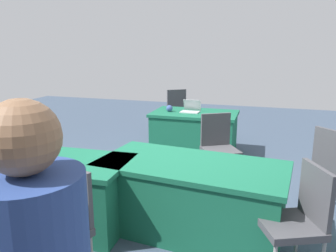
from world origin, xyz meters
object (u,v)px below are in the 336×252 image
object	(u,v)px
table_mid_right	(191,197)
chair_tucked_left	(219,145)
chair_aisle	(60,223)
laptop_silver	(191,110)
scissors_red	(223,115)
table_mid_left	(61,192)
chair_by_pillar	(175,108)
chair_tucked_right	(336,165)
chair_near_front	(298,216)
table_foreground	(194,132)
yarn_ball	(169,108)

from	to	relation	value
table_mid_right	chair_tucked_left	distance (m)	1.30
table_mid_right	chair_aisle	world-z (taller)	chair_aisle
laptop_silver	scissors_red	bearing A→B (deg)	174.08
chair_aisle	table_mid_left	bearing A→B (deg)	-37.81
table_mid_right	scissors_red	distance (m)	2.53
chair_by_pillar	laptop_silver	size ratio (longest dim) A/B	2.96
table_mid_right	chair_tucked_right	world-z (taller)	chair_tucked_right
chair_near_front	chair_tucked_right	distance (m)	1.40
chair_tucked_right	scissors_red	bearing A→B (deg)	179.05
table_mid_right	table_mid_left	bearing A→B (deg)	12.84
chair_aisle	chair_by_pillar	distance (m)	4.90
table_mid_right	scissors_red	bearing A→B (deg)	-88.45
table_foreground	chair_tucked_left	distance (m)	1.45
table_foreground	yarn_ball	size ratio (longest dim) A/B	13.05
table_foreground	chair_near_front	xyz separation A→B (m)	(-1.55, 3.03, 0.18)
chair_tucked_left	chair_tucked_right	world-z (taller)	chair_tucked_right
table_mid_right	yarn_ball	size ratio (longest dim) A/B	16.89
table_foreground	table_mid_left	distance (m)	2.97
scissors_red	chair_by_pillar	bearing A→B (deg)	-179.31
laptop_silver	scissors_red	world-z (taller)	laptop_silver
chair_aisle	chair_by_pillar	bearing A→B (deg)	-66.92
chair_tucked_left	chair_by_pillar	bearing A→B (deg)	-92.76
table_mid_left	yarn_ball	xyz separation A→B (m)	(-0.30, -2.80, 0.42)
table_mid_right	scissors_red	world-z (taller)	scissors_red
yarn_ball	chair_aisle	bearing A→B (deg)	94.20
table_foreground	laptop_silver	bearing A→B (deg)	-4.26
table_mid_right	chair_near_front	distance (m)	1.09
chair_tucked_right	chair_near_front	bearing A→B (deg)	-63.17
laptop_silver	yarn_ball	xyz separation A→B (m)	(0.37, 0.08, 0.02)
table_mid_left	chair_aisle	world-z (taller)	chair_aisle
table_mid_left	laptop_silver	bearing A→B (deg)	-103.15
chair_tucked_right	yarn_ball	bearing A→B (deg)	-167.33
chair_near_front	laptop_silver	bearing A→B (deg)	3.28
chair_by_pillar	chair_tucked_right	bearing A→B (deg)	-82.60
table_foreground	table_mid_left	xyz separation A→B (m)	(0.75, 2.87, -0.00)
chair_by_pillar	laptop_silver	distance (m)	1.38
chair_tucked_left	chair_aisle	distance (m)	2.52
chair_aisle	chair_by_pillar	xyz separation A→B (m)	(0.55, -4.87, 0.02)
table_mid_left	chair_aisle	xyz separation A→B (m)	(-0.57, 0.79, 0.17)
table_foreground	chair_by_pillar	world-z (taller)	chair_by_pillar
chair_tucked_right	chair_by_pillar	world-z (taller)	chair_tucked_right
chair_near_front	laptop_silver	distance (m)	3.45
scissors_red	table_mid_left	bearing A→B (deg)	-67.49
chair_aisle	laptop_silver	size ratio (longest dim) A/B	2.88
table_mid_left	chair_by_pillar	size ratio (longest dim) A/B	1.53
chair_tucked_left	yarn_ball	distance (m)	1.65
chair_aisle	chair_by_pillar	size ratio (longest dim) A/B	0.97
chair_by_pillar	yarn_ball	size ratio (longest dim) A/B	8.46
table_mid_right	scissors_red	xyz separation A→B (m)	(0.07, -2.50, 0.36)
laptop_silver	chair_near_front	bearing A→B (deg)	119.86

